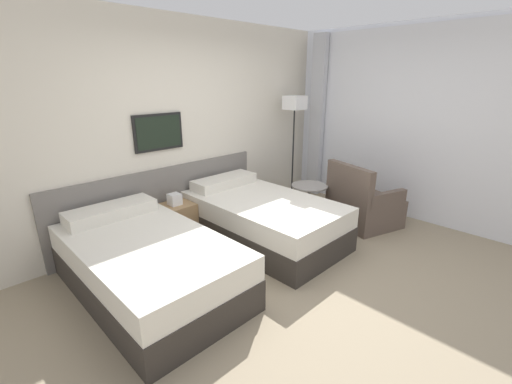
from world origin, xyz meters
The scene contains 9 objects.
ground_plane centered at (0.00, 0.00, 0.00)m, with size 16.00×16.00×0.00m, color gray.
wall_headboard centered at (-0.03, 1.94, 1.30)m, with size 10.00×0.10×2.70m.
wall_window centered at (2.46, -0.19, 1.34)m, with size 0.21×4.42×2.70m.
bed_near_door centered at (-1.22, 0.90, 0.28)m, with size 1.15×1.99×0.68m.
bed_near_window centered at (0.36, 0.90, 0.28)m, with size 1.15×1.99×0.68m.
nightstand centered at (-0.43, 1.65, 0.25)m, with size 0.43×0.37×0.62m.
floor_lamp centered at (1.75, 1.57, 1.47)m, with size 0.28×0.28×1.71m.
side_table centered at (1.33, 0.90, 0.36)m, with size 0.52×0.52×0.51m.
armchair centered at (1.70, 0.25, 0.27)m, with size 0.96×1.00×0.88m.
Camera 1 is at (-2.51, -1.88, 1.98)m, focal length 24.00 mm.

